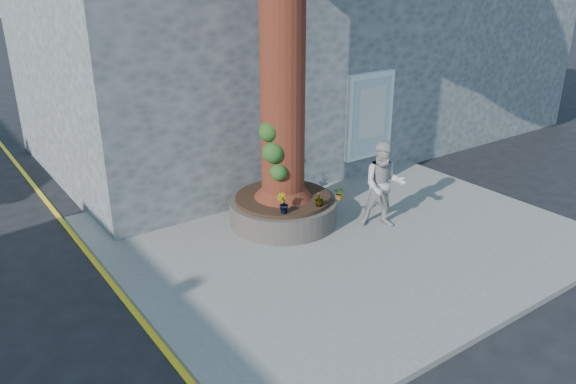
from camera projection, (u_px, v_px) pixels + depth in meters
ground at (310, 276)px, 10.25m from camera, size 120.00×120.00×0.00m
pavement at (338, 232)px, 11.79m from camera, size 9.00×8.00×0.12m
yellow_line at (129, 306)px, 9.37m from camera, size 0.10×30.00×0.01m
stone_shop at (227, 45)px, 15.83m from camera, size 10.30×8.30×6.30m
neighbour_shop at (420, 32)px, 20.19m from camera, size 6.00×8.00×6.00m
planter at (283, 209)px, 12.04m from camera, size 2.30×2.30×0.60m
man at (282, 161)px, 13.20m from camera, size 0.72×0.56×1.76m
woman at (384, 185)px, 11.62m from camera, size 1.15×1.11×1.86m
shopping_bag at (292, 191)px, 13.40m from camera, size 0.21×0.14×0.28m
plant_a at (292, 169)px, 12.95m from camera, size 0.23×0.23×0.37m
plant_b at (283, 204)px, 11.03m from camera, size 0.31×0.31×0.41m
plant_c at (319, 199)px, 11.38m from camera, size 0.25×0.25×0.32m
plant_d at (340, 193)px, 11.68m from camera, size 0.31×0.33×0.29m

